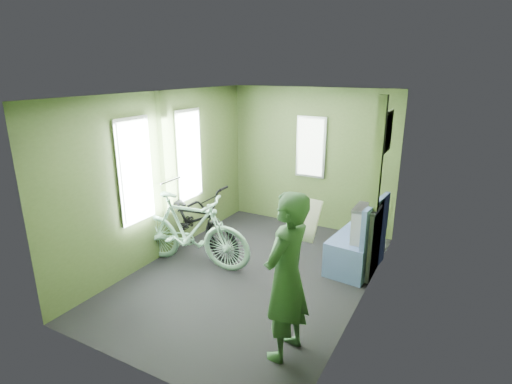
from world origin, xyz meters
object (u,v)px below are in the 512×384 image
waste_box (364,242)px  bench_seat (357,248)px  bicycle_mint (192,265)px  bicycle_black (194,250)px  passenger (286,277)px

waste_box → bench_seat: bench_seat is taller
bicycle_mint → waste_box: waste_box is taller
waste_box → bench_seat: bearing=127.6°
bicycle_black → bench_seat: bench_seat is taller
bench_seat → passenger: bearing=-88.8°
passenger → bench_seat: size_ratio=1.62×
bicycle_mint → bench_seat: size_ratio=1.75×
bicycle_black → bicycle_mint: bicycle_black is taller
passenger → bicycle_black: bearing=-117.0°
bench_seat → bicycle_mint: bearing=-147.9°
waste_box → passenger: bearing=-98.2°
bicycle_black → bicycle_mint: (0.27, -0.41, 0.00)m
bicycle_mint → passenger: passenger is taller
bicycle_mint → waste_box: size_ratio=1.84×
bicycle_mint → passenger: 2.24m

